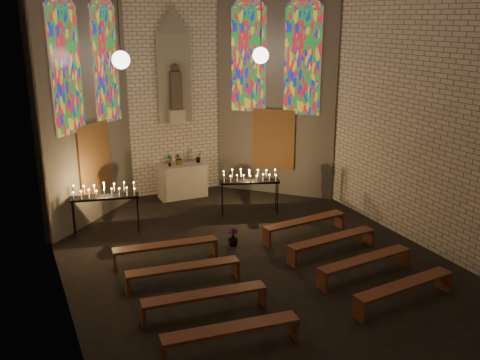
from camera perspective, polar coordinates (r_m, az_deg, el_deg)
name	(u,v)px	position (r m, az deg, el deg)	size (l,w,h in m)	color
floor	(265,272)	(11.57, 2.64, -9.74)	(12.00, 12.00, 0.00)	black
room	(205,80)	(13.50, -3.75, 10.65)	(8.22, 12.43, 7.00)	beige
altar	(182,181)	(16.08, -6.16, -0.09)	(1.40, 0.60, 1.00)	beige
flower_vase_left	(169,161)	(15.77, -7.55, 2.06)	(0.19, 0.13, 0.35)	#4C723F
flower_vase_center	(179,158)	(15.98, -6.49, 2.34)	(0.33, 0.29, 0.37)	#4C723F
flower_vase_right	(199,157)	(16.11, -4.43, 2.47)	(0.19, 0.15, 0.35)	#4C723F
aisle_flower_pot	(233,237)	(12.71, -0.75, -6.11)	(0.24, 0.24, 0.43)	#4C723F
votive_stand_left	(105,194)	(13.55, -14.25, -1.42)	(1.70, 0.73, 1.22)	black
votive_stand_right	(250,178)	(14.47, 1.04, 0.17)	(1.64, 0.89, 1.18)	black
pew_left_0	(166,247)	(11.94, -7.93, -7.11)	(2.31, 0.55, 0.44)	#5E2D1A
pew_right_0	(305,223)	(13.28, 6.91, -4.53)	(2.31, 0.55, 0.44)	#5E2D1A
pew_left_1	(183,270)	(10.90, -6.08, -9.50)	(2.31, 0.55, 0.44)	#5E2D1A
pew_right_1	(332,240)	(12.35, 9.80, -6.37)	(2.31, 0.55, 0.44)	#5E2D1A
pew_left_2	(204,297)	(9.90, -3.81, -12.36)	(2.31, 0.55, 0.44)	#5E2D1A
pew_right_2	(365,262)	(11.47, 13.17, -8.47)	(2.31, 0.55, 0.44)	#5E2D1A
pew_left_3	(231,331)	(8.94, -0.98, -15.82)	(2.31, 0.55, 0.44)	#5E2D1A
pew_right_3	(404,287)	(10.66, 17.12, -10.87)	(2.31, 0.55, 0.44)	#5E2D1A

